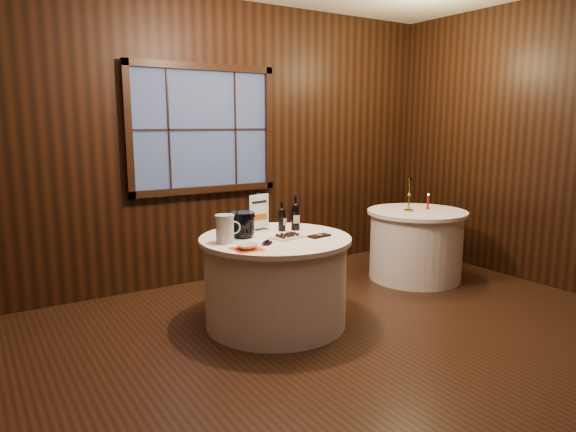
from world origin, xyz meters
TOP-DOWN VIEW (x-y plane):
  - ground at (0.00, 0.00)m, footprint 6.00×6.00m
  - back_wall at (0.00, 2.48)m, footprint 6.00×0.10m
  - main_table at (0.00, 1.00)m, footprint 1.28×1.28m
  - side_table at (2.00, 1.30)m, footprint 1.08×1.08m
  - sign_stand at (-0.01, 1.27)m, footprint 0.21×0.13m
  - port_bottle_left at (0.17, 1.18)m, footprint 0.07×0.08m
  - port_bottle_right at (0.30, 1.15)m, footprint 0.08×0.09m
  - ice_bucket at (-0.24, 1.14)m, footprint 0.21×0.21m
  - chocolate_plate at (0.06, 0.90)m, footprint 0.29×0.22m
  - chocolate_box at (0.31, 0.80)m, footprint 0.20×0.12m
  - grape_bunch at (-0.19, 0.77)m, footprint 0.16×0.10m
  - glass_pitcher at (-0.44, 1.04)m, footprint 0.21×0.16m
  - orange_napkin at (-0.41, 0.74)m, footprint 0.22×0.22m
  - cracker_bowl at (-0.41, 0.74)m, footprint 0.17×0.17m
  - brass_candlestick at (1.88, 1.32)m, footprint 0.10×0.10m
  - red_candle at (2.16, 1.29)m, footprint 0.05×0.05m

SIDE VIEW (x-z plane):
  - ground at x=0.00m, z-range 0.00..0.00m
  - main_table at x=0.00m, z-range 0.00..0.77m
  - side_table at x=2.00m, z-range 0.00..0.77m
  - orange_napkin at x=-0.41m, z-range 0.77..0.77m
  - chocolate_box at x=0.31m, z-range 0.77..0.79m
  - chocolate_plate at x=0.06m, z-range 0.77..0.80m
  - grape_bunch at x=-0.19m, z-range 0.77..0.81m
  - cracker_bowl at x=-0.41m, z-range 0.77..0.81m
  - red_candle at x=2.16m, z-range 0.75..0.93m
  - ice_bucket at x=-0.24m, z-range 0.78..0.99m
  - glass_pitcher at x=-0.44m, z-range 0.77..1.00m
  - sign_stand at x=-0.01m, z-range 0.72..1.06m
  - port_bottle_left at x=0.17m, z-range 0.75..1.03m
  - brass_candlestick at x=1.88m, z-range 0.72..1.09m
  - port_bottle_right at x=0.30m, z-range 0.75..1.07m
  - back_wall at x=0.00m, z-range 0.04..3.04m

